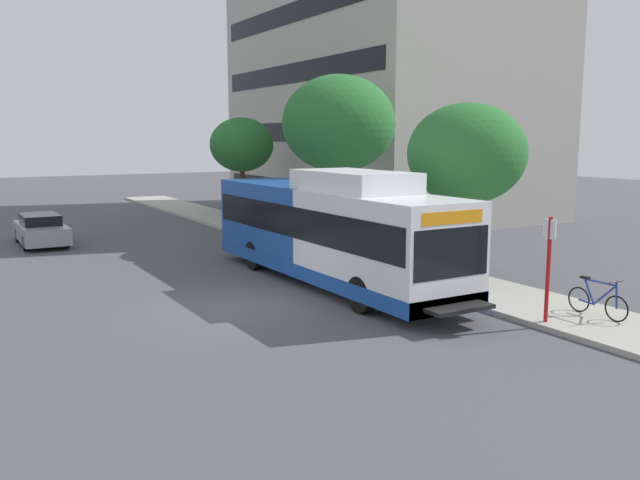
{
  "coord_description": "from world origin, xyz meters",
  "views": [
    {
      "loc": [
        -6.96,
        -16.45,
        4.63
      ],
      "look_at": [
        2.89,
        0.34,
        1.6
      ],
      "focal_mm": 37.12,
      "sensor_mm": 36.0,
      "label": 1
    }
  ],
  "objects_px": {
    "street_tree_mid_block": "(339,124)",
    "parked_car_far_lane": "(41,230)",
    "bus_stop_sign_pole": "(549,261)",
    "street_tree_far_block": "(242,145)",
    "transit_bus": "(330,231)",
    "bicycle_parked": "(597,300)",
    "street_tree_near_stop": "(467,154)"
  },
  "relations": [
    {
      "from": "street_tree_near_stop",
      "to": "bicycle_parked",
      "type": "bearing_deg",
      "value": -94.21
    },
    {
      "from": "street_tree_mid_block",
      "to": "parked_car_far_lane",
      "type": "height_order",
      "value": "street_tree_mid_block"
    },
    {
      "from": "transit_bus",
      "to": "street_tree_mid_block",
      "type": "distance_m",
      "value": 8.15
    },
    {
      "from": "transit_bus",
      "to": "street_tree_far_block",
      "type": "distance_m",
      "value": 16.6
    },
    {
      "from": "street_tree_mid_block",
      "to": "street_tree_far_block",
      "type": "relative_size",
      "value": 1.27
    },
    {
      "from": "transit_bus",
      "to": "bicycle_parked",
      "type": "distance_m",
      "value": 8.15
    },
    {
      "from": "parked_car_far_lane",
      "to": "bicycle_parked",
      "type": "bearing_deg",
      "value": -62.95
    },
    {
      "from": "street_tree_mid_block",
      "to": "parked_car_far_lane",
      "type": "bearing_deg",
      "value": 147.95
    },
    {
      "from": "transit_bus",
      "to": "bicycle_parked",
      "type": "height_order",
      "value": "transit_bus"
    },
    {
      "from": "bus_stop_sign_pole",
      "to": "street_tree_near_stop",
      "type": "bearing_deg",
      "value": 69.52
    },
    {
      "from": "street_tree_near_stop",
      "to": "transit_bus",
      "type": "bearing_deg",
      "value": 153.79
    },
    {
      "from": "street_tree_near_stop",
      "to": "street_tree_far_block",
      "type": "relative_size",
      "value": 1.0
    },
    {
      "from": "bus_stop_sign_pole",
      "to": "street_tree_far_block",
      "type": "xyz_separation_m",
      "value": [
        1.98,
        22.83,
        2.57
      ]
    },
    {
      "from": "transit_bus",
      "to": "bus_stop_sign_pole",
      "type": "distance_m",
      "value": 7.21
    },
    {
      "from": "street_tree_far_block",
      "to": "parked_car_far_lane",
      "type": "distance_m",
      "value": 11.78
    },
    {
      "from": "bicycle_parked",
      "to": "street_tree_near_stop",
      "type": "xyz_separation_m",
      "value": [
        0.39,
        5.35,
        3.55
      ]
    },
    {
      "from": "bus_stop_sign_pole",
      "to": "street_tree_mid_block",
      "type": "height_order",
      "value": "street_tree_mid_block"
    },
    {
      "from": "bus_stop_sign_pole",
      "to": "street_tree_near_stop",
      "type": "xyz_separation_m",
      "value": [
        1.87,
        5.0,
        2.46
      ]
    },
    {
      "from": "bus_stop_sign_pole",
      "to": "street_tree_mid_block",
      "type": "xyz_separation_m",
      "value": [
        2.1,
        13.02,
        3.54
      ]
    },
    {
      "from": "bicycle_parked",
      "to": "parked_car_far_lane",
      "type": "height_order",
      "value": "parked_car_far_lane"
    },
    {
      "from": "bicycle_parked",
      "to": "street_tree_mid_block",
      "type": "bearing_deg",
      "value": 87.32
    },
    {
      "from": "bus_stop_sign_pole",
      "to": "parked_car_far_lane",
      "type": "xyz_separation_m",
      "value": [
        -8.85,
        19.87,
        -0.99
      ]
    },
    {
      "from": "bicycle_parked",
      "to": "street_tree_mid_block",
      "type": "relative_size",
      "value": 0.25
    },
    {
      "from": "street_tree_near_stop",
      "to": "parked_car_far_lane",
      "type": "height_order",
      "value": "street_tree_near_stop"
    },
    {
      "from": "transit_bus",
      "to": "bicycle_parked",
      "type": "bearing_deg",
      "value": -64.26
    },
    {
      "from": "street_tree_near_stop",
      "to": "street_tree_mid_block",
      "type": "bearing_deg",
      "value": 88.35
    },
    {
      "from": "transit_bus",
      "to": "street_tree_near_stop",
      "type": "relative_size",
      "value": 2.2
    },
    {
      "from": "transit_bus",
      "to": "street_tree_far_block",
      "type": "xyz_separation_m",
      "value": [
        4.01,
        15.91,
        2.51
      ]
    },
    {
      "from": "transit_bus",
      "to": "street_tree_far_block",
      "type": "bearing_deg",
      "value": 75.85
    },
    {
      "from": "bus_stop_sign_pole",
      "to": "street_tree_far_block",
      "type": "bearing_deg",
      "value": 85.03
    },
    {
      "from": "bicycle_parked",
      "to": "parked_car_far_lane",
      "type": "bearing_deg",
      "value": 117.05
    },
    {
      "from": "bus_stop_sign_pole",
      "to": "street_tree_far_block",
      "type": "distance_m",
      "value": 23.06
    }
  ]
}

